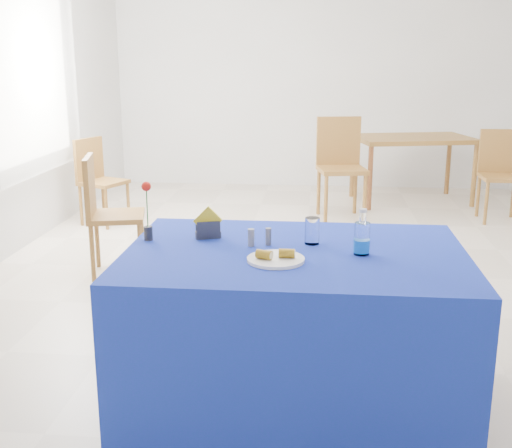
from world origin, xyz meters
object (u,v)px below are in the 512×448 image
at_px(chair_bg_left, 340,160).
at_px(chair_bg_right, 501,168).
at_px(chair_win_b, 97,175).
at_px(blue_table, 294,326).
at_px(oak_table, 413,143).
at_px(plate, 276,259).
at_px(chair_win_a, 105,207).
at_px(water_bottle, 362,239).

height_order(chair_bg_left, chair_bg_right, chair_bg_left).
xyz_separation_m(chair_bg_left, chair_win_b, (-2.42, -0.52, -0.10)).
height_order(blue_table, oak_table, blue_table).
relative_size(plate, chair_bg_left, 0.25).
relative_size(blue_table, chair_bg_right, 1.74).
distance_m(chair_bg_left, chair_win_a, 2.74).
relative_size(plate, chair_win_a, 0.28).
bearing_deg(oak_table, chair_win_a, -133.45).
height_order(chair_bg_right, chair_win_a, chair_win_a).
distance_m(water_bottle, chair_win_a, 2.54).
xyz_separation_m(plate, chair_bg_left, (0.40, 3.93, -0.17)).
bearing_deg(water_bottle, oak_table, 79.32).
bearing_deg(chair_bg_right, oak_table, 136.38).
bearing_deg(plate, chair_bg_left, 84.12).
xyz_separation_m(plate, water_bottle, (0.39, 0.14, 0.06)).
xyz_separation_m(plate, blue_table, (0.08, 0.16, -0.39)).
bearing_deg(chair_bg_left, blue_table, -105.75).
bearing_deg(chair_win_b, water_bottle, -120.85).
bearing_deg(chair_win_b, blue_table, -124.29).
bearing_deg(plate, oak_table, 75.17).
height_order(chair_bg_right, chair_win_b, chair_bg_right).
bearing_deg(water_bottle, chair_win_b, 126.37).
bearing_deg(chair_bg_right, chair_win_b, -171.78).
xyz_separation_m(oak_table, chair_bg_left, (-0.85, -0.80, -0.08)).
bearing_deg(chair_bg_left, water_bottle, -101.11).
relative_size(plate, water_bottle, 1.20).
bearing_deg(oak_table, chair_win_b, -158.05).
bearing_deg(blue_table, oak_table, 75.61).
bearing_deg(chair_bg_left, plate, -106.71).
xyz_separation_m(plate, chair_bg_right, (2.04, 3.96, -0.24)).
relative_size(oak_table, chair_bg_right, 1.55).
height_order(blue_table, chair_bg_left, chair_bg_left).
xyz_separation_m(oak_table, chair_bg_right, (0.79, -0.76, -0.15)).
relative_size(oak_table, chair_win_b, 1.66).
bearing_deg(oak_table, blue_table, -104.39).
bearing_deg(chair_win_a, chair_bg_left, -55.52).
bearing_deg(water_bottle, chair_win_a, 136.09).
distance_m(chair_bg_left, chair_win_b, 2.48).
xyz_separation_m(blue_table, chair_win_a, (-1.51, 1.73, 0.15)).
relative_size(water_bottle, chair_win_a, 0.23).
distance_m(plate, chair_win_b, 3.97).
distance_m(blue_table, oak_table, 4.72).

